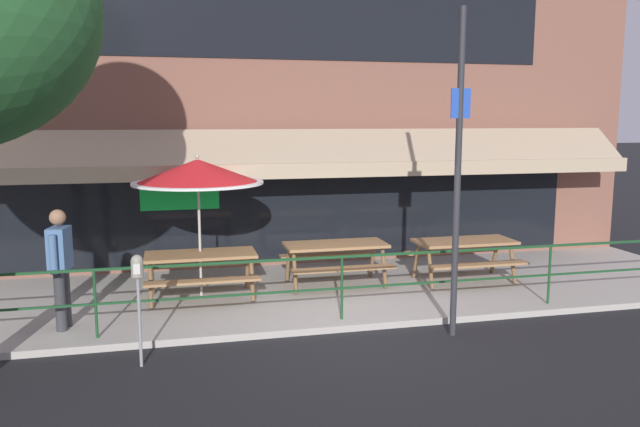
% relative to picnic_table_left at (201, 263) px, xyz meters
% --- Properties ---
extents(ground_plane, '(120.00, 120.00, 0.00)m').
position_rel_picnic_table_left_xyz_m(ground_plane, '(1.97, -1.90, -0.71)').
color(ground_plane, black).
extents(patio_deck, '(15.00, 4.00, 0.10)m').
position_rel_picnic_table_left_xyz_m(patio_deck, '(1.97, 0.10, -0.66)').
color(patio_deck, '#ADA89E').
rests_on(patio_deck, ground).
extents(restaurant_building, '(15.00, 1.60, 7.00)m').
position_rel_picnic_table_left_xyz_m(restaurant_building, '(1.97, 2.33, 2.77)').
color(restaurant_building, brown).
rests_on(restaurant_building, ground).
extents(patio_railing, '(13.84, 0.04, 0.97)m').
position_rel_picnic_table_left_xyz_m(patio_railing, '(1.97, -1.60, 0.09)').
color(patio_railing, '#194723').
rests_on(patio_railing, patio_deck).
extents(picnic_table_left, '(1.80, 1.42, 0.76)m').
position_rel_picnic_table_left_xyz_m(picnic_table_left, '(0.00, 0.00, 0.00)').
color(picnic_table_left, '#997047').
rests_on(picnic_table_left, patio_deck).
extents(picnic_table_centre, '(1.80, 1.42, 0.76)m').
position_rel_picnic_table_left_xyz_m(picnic_table_centre, '(2.37, 0.27, 0.00)').
color(picnic_table_centre, '#997047').
rests_on(picnic_table_centre, patio_deck).
extents(picnic_table_right, '(1.80, 1.42, 0.76)m').
position_rel_picnic_table_left_xyz_m(picnic_table_right, '(4.73, 0.02, 0.00)').
color(picnic_table_right, '#997047').
rests_on(picnic_table_right, patio_deck).
extents(patio_umbrella_left, '(2.14, 2.14, 2.38)m').
position_rel_picnic_table_left_xyz_m(patio_umbrella_left, '(-0.00, 0.17, 1.47)').
color(patio_umbrella_left, '#B7B2A8').
rests_on(patio_umbrella_left, patio_deck).
extents(pedestrian_walking, '(0.30, 0.61, 1.71)m').
position_rel_picnic_table_left_xyz_m(pedestrian_walking, '(-1.98, -1.07, 0.35)').
color(pedestrian_walking, '#333338').
rests_on(pedestrian_walking, patio_deck).
extents(parking_meter_near, '(0.15, 0.16, 1.42)m').
position_rel_picnic_table_left_xyz_m(parking_meter_near, '(-0.86, -2.50, 0.44)').
color(parking_meter_near, gray).
rests_on(parking_meter_near, ground).
extents(street_sign_pole, '(0.28, 0.09, 4.52)m').
position_rel_picnic_table_left_xyz_m(street_sign_pole, '(3.40, -2.35, 1.61)').
color(street_sign_pole, '#2D2D33').
rests_on(street_sign_pole, ground).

